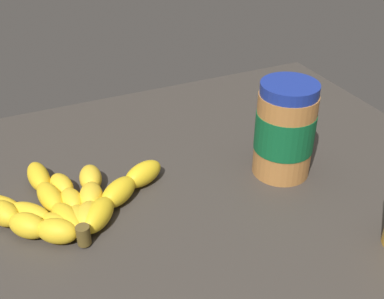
# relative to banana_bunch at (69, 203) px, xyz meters

# --- Properties ---
(ground_plane) EXTENTS (0.90, 0.78, 0.04)m
(ground_plane) POSITION_rel_banana_bunch_xyz_m (-0.23, 0.03, -0.04)
(ground_plane) COLOR #38332D
(banana_bunch) EXTENTS (0.31, 0.22, 0.04)m
(banana_bunch) POSITION_rel_banana_bunch_xyz_m (0.00, 0.00, 0.00)
(banana_bunch) COLOR yellow
(banana_bunch) RESTS_ON ground_plane
(peanut_butter_jar) EXTENTS (0.10, 0.10, 0.17)m
(peanut_butter_jar) POSITION_rel_banana_bunch_xyz_m (-0.36, 0.04, 0.06)
(peanut_butter_jar) COLOR #B27238
(peanut_butter_jar) RESTS_ON ground_plane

